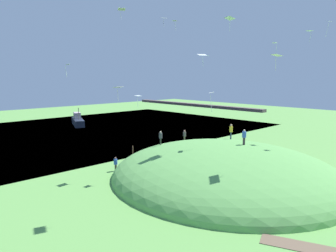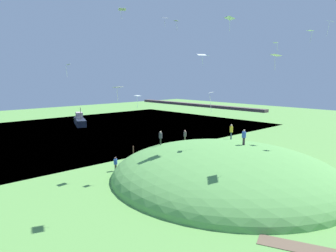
% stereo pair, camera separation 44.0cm
% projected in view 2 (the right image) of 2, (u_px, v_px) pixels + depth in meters
% --- Properties ---
extents(ground_plane, '(160.00, 160.00, 0.00)m').
position_uv_depth(ground_plane, '(173.00, 162.00, 39.68)').
color(ground_plane, '#619D4A').
extents(lake_water, '(46.48, 80.00, 0.40)m').
position_uv_depth(lake_water, '(68.00, 134.00, 60.52)').
color(lake_water, navy).
rests_on(lake_water, ground_plane).
extents(grass_hill, '(25.05, 23.35, 7.11)m').
position_uv_depth(grass_hill, '(224.00, 178.00, 33.47)').
color(grass_hill, '#5EA14F').
rests_on(grass_hill, ground_plane).
extents(bridge_deck_far, '(41.83, 1.80, 0.70)m').
position_uv_depth(bridge_deck_far, '(196.00, 105.00, 84.70)').
color(bridge_deck_far, '#584849').
extents(boat_on_lake, '(8.29, 4.82, 4.07)m').
position_uv_depth(boat_on_lake, '(80.00, 121.00, 70.11)').
color(boat_on_lake, '#1F2636').
rests_on(boat_on_lake, lake_water).
extents(person_watching_kites, '(0.58, 0.58, 1.65)m').
position_uv_depth(person_watching_kites, '(244.00, 135.00, 33.38)').
color(person_watching_kites, '#392D36').
rests_on(person_watching_kites, grass_hill).
extents(person_near_shore, '(0.57, 0.57, 1.64)m').
position_uv_depth(person_near_shore, '(115.00, 162.00, 35.94)').
color(person_near_shore, brown).
rests_on(person_near_shore, ground_plane).
extents(person_on_hilltop, '(0.56, 0.56, 1.60)m').
position_uv_depth(person_on_hilltop, '(185.00, 135.00, 42.71)').
color(person_on_hilltop, brown).
rests_on(person_on_hilltop, grass_hill).
extents(person_with_child, '(0.54, 0.54, 1.63)m').
position_uv_depth(person_with_child, '(161.00, 136.00, 37.18)').
color(person_with_child, '#33372C').
rests_on(person_with_child, grass_hill).
extents(person_walking_path, '(0.50, 0.50, 1.85)m').
position_uv_depth(person_walking_path, '(231.00, 130.00, 38.47)').
color(person_walking_path, '#29364D').
rests_on(person_walking_path, grass_hill).
extents(kite_0, '(0.72, 0.89, 1.13)m').
position_uv_depth(kite_0, '(276.00, 43.00, 40.30)').
color(kite_0, silver).
extents(kite_1, '(0.57, 0.71, 1.68)m').
position_uv_depth(kite_1, '(330.00, 23.00, 33.54)').
color(kite_1, white).
extents(kite_2, '(0.82, 1.07, 1.47)m').
position_uv_depth(kite_2, '(118.00, 88.00, 32.91)').
color(kite_2, '#F2DDCE').
extents(kite_3, '(0.63, 0.78, 1.29)m').
position_uv_depth(kite_3, '(138.00, 97.00, 32.34)').
color(kite_3, silver).
extents(kite_4, '(0.80, 0.74, 1.59)m').
position_uv_depth(kite_4, '(68.00, 66.00, 38.27)').
color(kite_4, silver).
extents(kite_6, '(1.35, 1.16, 1.54)m').
position_uv_depth(kite_6, '(230.00, 18.00, 33.39)').
color(kite_6, white).
extents(kite_7, '(1.08, 1.29, 1.39)m').
position_uv_depth(kite_7, '(165.00, 18.00, 50.11)').
color(kite_7, white).
extents(kite_8, '(0.82, 0.86, 2.09)m').
position_uv_depth(kite_8, '(211.00, 95.00, 32.55)').
color(kite_8, white).
extents(kite_9, '(0.99, 1.11, 1.36)m').
position_uv_depth(kite_9, '(122.00, 10.00, 40.07)').
color(kite_9, silver).
extents(kite_10, '(1.03, 1.14, 1.58)m').
position_uv_depth(kite_10, '(176.00, 21.00, 51.12)').
color(kite_10, silver).
extents(kite_11, '(0.69, 0.84, 1.38)m').
position_uv_depth(kite_11, '(310.00, 31.00, 35.44)').
color(kite_11, silver).
extents(kite_12, '(1.20, 1.14, 1.39)m').
position_uv_depth(kite_12, '(276.00, 56.00, 26.72)').
color(kite_12, silver).
extents(kite_13, '(1.19, 1.33, 1.27)m').
position_uv_depth(kite_13, '(203.00, 55.00, 32.56)').
color(kite_13, white).
extents(mooring_post, '(0.14, 0.14, 1.39)m').
position_uv_depth(mooring_post, '(133.00, 151.00, 42.82)').
color(mooring_post, brown).
rests_on(mooring_post, ground_plane).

